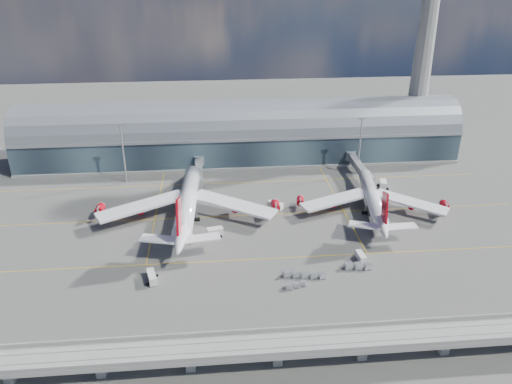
{
  "coord_description": "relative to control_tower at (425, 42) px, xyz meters",
  "views": [
    {
      "loc": [
        -13.06,
        -142.72,
        85.38
      ],
      "look_at": [
        1.0,
        10.0,
        14.0
      ],
      "focal_mm": 35.0,
      "sensor_mm": 36.0,
      "label": 1
    }
  ],
  "objects": [
    {
      "name": "ground",
      "position": [
        -85.0,
        -83.0,
        -51.64
      ],
      "size": [
        500.0,
        500.0,
        0.0
      ],
      "primitive_type": "plane",
      "color": "#474744",
      "rests_on": "ground"
    },
    {
      "name": "taxi_lines",
      "position": [
        -85.0,
        -60.89,
        -51.63
      ],
      "size": [
        200.0,
        80.12,
        0.01
      ],
      "color": "gold",
      "rests_on": "ground"
    },
    {
      "name": "terminal",
      "position": [
        -85.0,
        -5.01,
        -40.3
      ],
      "size": [
        200.0,
        30.0,
        28.0
      ],
      "color": "#1E2933",
      "rests_on": "ground"
    },
    {
      "name": "control_tower",
      "position": [
        0.0,
        0.0,
        0.0
      ],
      "size": [
        19.0,
        19.0,
        103.0
      ],
      "color": "gray",
      "rests_on": "ground"
    },
    {
      "name": "guideway",
      "position": [
        -85.0,
        -138.0,
        -46.34
      ],
      "size": [
        220.0,
        8.5,
        7.2
      ],
      "color": "gray",
      "rests_on": "ground"
    },
    {
      "name": "floodlight_mast_left",
      "position": [
        -135.0,
        -28.0,
        -38.0
      ],
      "size": [
        3.0,
        0.7,
        25.7
      ],
      "color": "gray",
      "rests_on": "ground"
    },
    {
      "name": "floodlight_mast_right",
      "position": [
        -35.0,
        -28.0,
        -38.0
      ],
      "size": [
        3.0,
        0.7,
        25.7
      ],
      "color": "gray",
      "rests_on": "ground"
    },
    {
      "name": "airliner_left",
      "position": [
        -107.9,
        -63.75,
        -45.5
      ],
      "size": [
        67.12,
        70.51,
        21.49
      ],
      "rotation": [
        0.0,
        0.0,
        -0.05
      ],
      "color": "white",
      "rests_on": "ground"
    },
    {
      "name": "airliner_right",
      "position": [
        -39.74,
        -64.41,
        -46.79
      ],
      "size": [
        56.17,
        58.76,
        18.68
      ],
      "rotation": [
        0.0,
        0.0,
        -0.16
      ],
      "color": "white",
      "rests_on": "ground"
    },
    {
      "name": "jet_bridge_left",
      "position": [
        -104.29,
        -29.88,
        -46.46
      ],
      "size": [
        4.4,
        28.0,
        7.25
      ],
      "color": "gray",
      "rests_on": "ground"
    },
    {
      "name": "jet_bridge_right",
      "position": [
        -35.99,
        -31.82,
        -46.46
      ],
      "size": [
        4.4,
        32.0,
        7.25
      ],
      "color": "gray",
      "rests_on": "ground"
    },
    {
      "name": "service_truck_0",
      "position": [
        -117.28,
        -101.9,
        -50.26
      ],
      "size": [
        3.61,
        6.74,
        2.66
      ],
      "rotation": [
        0.0,
        0.0,
        0.25
      ],
      "color": "silver",
      "rests_on": "ground"
    },
    {
      "name": "service_truck_1",
      "position": [
        -98.37,
        -77.21,
        -50.09
      ],
      "size": [
        5.65,
        3.45,
        3.06
      ],
      "rotation": [
        0.0,
        0.0,
        1.77
      ],
      "color": "silver",
      "rests_on": "ground"
    },
    {
      "name": "service_truck_2",
      "position": [
        -109.13,
        -80.93,
        -50.28
      ],
      "size": [
        7.31,
        2.58,
        2.61
      ],
      "rotation": [
        0.0,
        0.0,
        1.63
      ],
      "color": "silver",
      "rests_on": "ground"
    },
    {
      "name": "service_truck_3",
      "position": [
        -53.32,
        -96.76,
        -50.36
      ],
      "size": [
        2.51,
        5.33,
        2.5
      ],
      "rotation": [
        0.0,
        0.0,
        0.09
      ],
      "color": "silver",
      "rests_on": "ground"
    },
    {
      "name": "service_truck_4",
      "position": [
        -28.71,
        -43.84,
        -50.05
      ],
      "size": [
        3.82,
        5.89,
        3.15
      ],
      "rotation": [
        0.0,
        0.0,
        -0.26
      ],
      "color": "silver",
      "rests_on": "ground"
    },
    {
      "name": "service_truck_5",
      "position": [
        -75.33,
        -58.76,
        -50.2
      ],
      "size": [
        5.88,
        5.43,
        2.8
      ],
      "rotation": [
        0.0,
        0.0,
        0.87
      ],
      "color": "silver",
      "rests_on": "ground"
    },
    {
      "name": "cargo_train_0",
      "position": [
        -75.7,
        -108.85,
        -50.86
      ],
      "size": [
        6.75,
        3.17,
        1.48
      ],
      "rotation": [
        0.0,
        0.0,
        1.29
      ],
      "color": "gray",
      "rests_on": "ground"
    },
    {
      "name": "cargo_train_1",
      "position": [
        -72.46,
        -104.23,
        -50.73
      ],
      "size": [
        13.16,
        3.78,
        1.74
      ],
      "rotation": [
        0.0,
        0.0,
        1.74
      ],
      "color": "gray",
      "rests_on": "ground"
    },
    {
      "name": "cargo_train_2",
      "position": [
        -55.39,
        -101.22,
        -50.64
      ],
      "size": [
        8.71,
        2.95,
        1.91
      ],
      "rotation": [
        0.0,
        0.0,
        1.71
      ],
      "color": "gray",
      "rests_on": "ground"
    }
  ]
}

